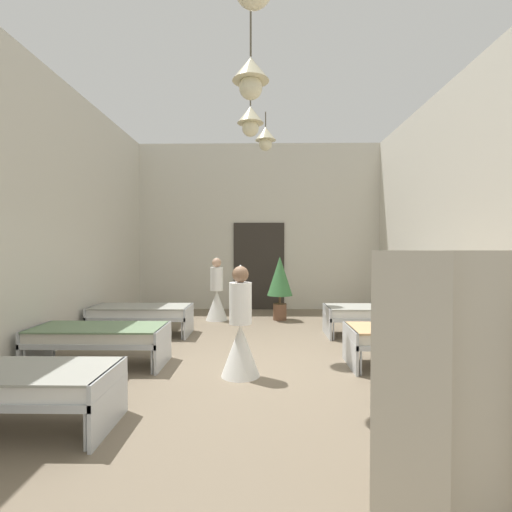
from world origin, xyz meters
The scene contains 13 objects.
ground_plane centered at (0.00, 0.00, -0.05)m, with size 7.26×10.62×0.10m, color #7A6B56.
room_shell centered at (0.00, 1.34, 2.31)m, with size 7.06×10.22×4.60m.
bed_left_row_0 centered at (-2.28, -1.90, 0.44)m, with size 1.90×0.84×0.57m.
bed_right_row_0 centered at (2.28, -1.90, 0.44)m, with size 1.90×0.84×0.57m.
bed_left_row_1 centered at (-2.28, 0.00, 0.44)m, with size 1.90×0.84×0.57m.
bed_right_row_1 centered at (2.28, 0.00, 0.44)m, with size 1.90×0.84×0.57m.
bed_left_row_2 centered at (-2.28, 1.90, 0.44)m, with size 1.90×0.84×0.57m.
bed_right_row_2 centered at (2.28, 1.90, 0.44)m, with size 1.90×0.84×0.57m.
nurse_near_aisle centered at (-0.20, -0.40, 0.53)m, with size 0.52×0.52×1.49m.
nurse_mid_aisle centered at (-0.99, 3.43, 0.53)m, with size 0.52×0.52×1.49m.
patient_seated_primary centered at (1.93, -1.93, 0.87)m, with size 0.44×0.44×0.80m.
potted_plant centered at (0.51, 3.47, 0.95)m, with size 0.60×0.60×1.51m.
privacy_screen centered at (1.33, -3.24, 0.85)m, with size 1.25×0.16×1.70m.
Camera 1 is at (0.08, -5.35, 1.72)m, focal length 26.20 mm.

